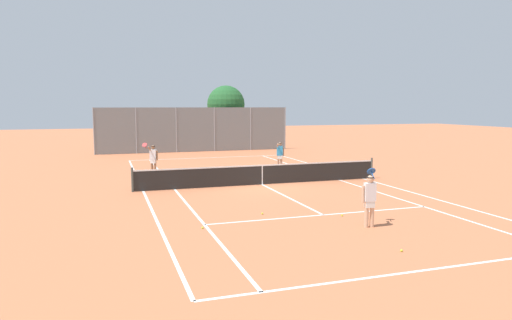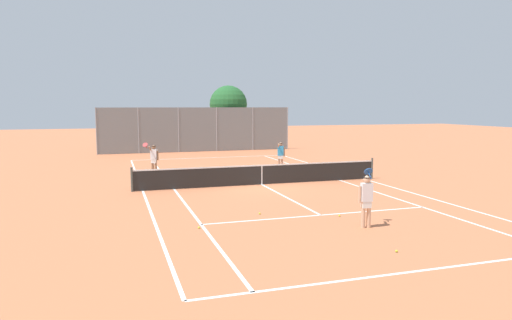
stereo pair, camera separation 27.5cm
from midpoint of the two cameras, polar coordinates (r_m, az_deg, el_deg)
ground_plane at (r=21.66m, az=1.10°, el=-3.09°), size 120.00×120.00×0.00m
court_line_markings at (r=21.66m, az=1.10°, el=-3.08°), size 11.10×23.90×0.01m
tennis_net at (r=21.57m, az=1.10°, el=-1.76°), size 12.00×0.10×1.07m
player_near_side at (r=14.37m, az=14.16°, el=-4.60°), size 0.74×0.72×1.77m
player_far_left at (r=25.34m, az=-12.35°, el=0.31°), size 0.87×0.66×1.77m
player_far_right at (r=26.77m, az=3.39°, el=0.76°), size 0.52×0.47×1.60m
loose_tennis_ball_0 at (r=15.78m, az=0.97°, el=-6.70°), size 0.07×0.07×0.07m
loose_tennis_ball_1 at (r=25.75m, az=-5.72°, el=-1.47°), size 0.07×0.07×0.07m
loose_tennis_ball_2 at (r=14.09m, az=-6.59°, el=-8.39°), size 0.07×0.07×0.07m
loose_tennis_ball_3 at (r=15.76m, az=10.89°, el=-6.84°), size 0.07×0.07×0.07m
loose_tennis_ball_4 at (r=24.54m, az=-1.40°, el=-1.85°), size 0.07×0.07×0.07m
loose_tennis_ball_5 at (r=12.41m, az=17.78°, el=-10.79°), size 0.07×0.07×0.07m
back_fence at (r=37.43m, az=-7.06°, el=3.80°), size 15.71×0.08×3.61m
tree_behind_left at (r=40.46m, az=-3.20°, el=6.82°), size 3.29×3.29×5.50m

